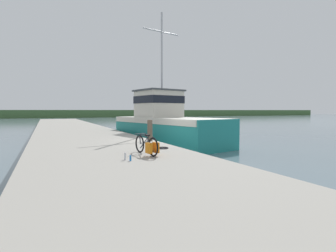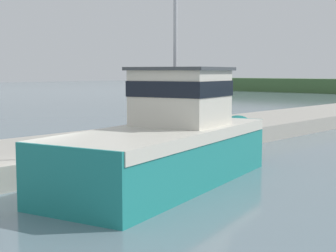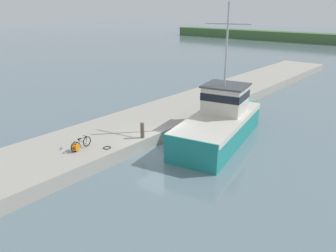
% 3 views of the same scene
% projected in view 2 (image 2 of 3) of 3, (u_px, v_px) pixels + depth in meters
% --- Properties ---
extents(ground_plane, '(320.00, 320.00, 0.00)m').
position_uv_depth(ground_plane, '(23.00, 195.00, 16.25)').
color(ground_plane, slate).
extents(fishing_boat_main, '(5.57, 12.13, 9.76)m').
position_uv_depth(fishing_boat_main, '(171.00, 140.00, 18.12)').
color(fishing_boat_main, teal).
rests_on(fishing_boat_main, ground_plane).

